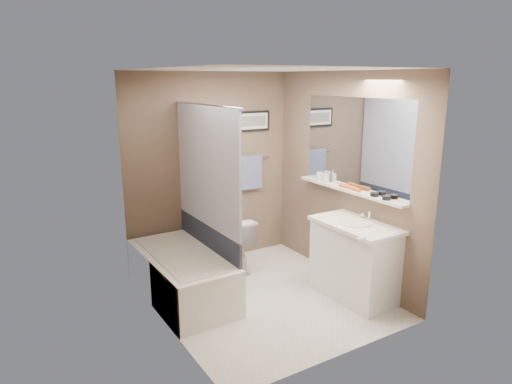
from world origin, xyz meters
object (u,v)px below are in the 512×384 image
bathtub (182,276)px  candle_bowl_far (374,194)px  hair_brush_front (354,188)px  soap_bottle (326,176)px  hair_brush_back (347,186)px  vanity (355,262)px  toilet (231,243)px  glass_jar (320,176)px  candle_bowl_near (386,198)px

bathtub → candle_bowl_far: candle_bowl_far is taller
hair_brush_front → soap_bottle: 0.49m
bathtub → hair_brush_back: size_ratio=6.82×
hair_brush_back → soap_bottle: bearing=90.0°
vanity → hair_brush_front: bearing=52.1°
bathtub → toilet: size_ratio=2.20×
candle_bowl_far → hair_brush_front: size_ratio=0.41×
soap_bottle → vanity: bearing=-103.9°
hair_brush_back → glass_jar: bearing=90.0°
vanity → candle_bowl_near: 0.79m
candle_bowl_near → hair_brush_front: (0.00, 0.47, 0.00)m
toilet → glass_jar: glass_jar is taller
glass_jar → toilet: bearing=153.3°
candle_bowl_far → soap_bottle: size_ratio=0.66×
hair_brush_front → candle_bowl_near: bearing=-90.0°
toilet → candle_bowl_far: bearing=124.3°
hair_brush_back → hair_brush_front: bearing=-90.0°
glass_jar → vanity: bearing=-102.3°
bathtub → hair_brush_back: bearing=-18.7°
candle_bowl_far → soap_bottle: (0.00, 0.79, 0.05)m
bathtub → hair_brush_back: 2.07m
bathtub → glass_jar: 2.01m
bathtub → glass_jar: bearing=-3.8°
soap_bottle → candle_bowl_near: bearing=-90.0°
vanity → hair_brush_back: (0.19, 0.37, 0.74)m
hair_brush_front → hair_brush_back: bearing=90.0°
vanity → hair_brush_back: size_ratio=4.09×
candle_bowl_near → glass_jar: size_ratio=0.90×
toilet → vanity: 1.55m
hair_brush_front → hair_brush_back: 0.11m
vanity → hair_brush_front: (0.19, 0.26, 0.74)m
hair_brush_front → soap_bottle: bearing=90.0°
vanity → hair_brush_back: hair_brush_back is taller
vanity → soap_bottle: bearing=73.5°
bathtub → soap_bottle: soap_bottle is taller
candle_bowl_near → hair_brush_back: bearing=90.0°
toilet → hair_brush_back: size_ratio=3.10×
soap_bottle → hair_brush_front: bearing=-90.0°
candle_bowl_near → glass_jar: 1.06m
hair_brush_front → soap_bottle: size_ratio=1.62×
glass_jar → hair_brush_front: bearing=-90.0°
candle_bowl_near → toilet: bearing=122.0°
soap_bottle → bathtub: bearing=173.8°
hair_brush_front → glass_jar: 0.59m
candle_bowl_near → hair_brush_back: size_ratio=0.41×
hair_brush_back → candle_bowl_near: bearing=-90.0°
candle_bowl_far → soap_bottle: 0.79m
bathtub → glass_jar: glass_jar is taller
toilet → candle_bowl_near: bearing=121.3°
candle_bowl_near → glass_jar: glass_jar is taller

